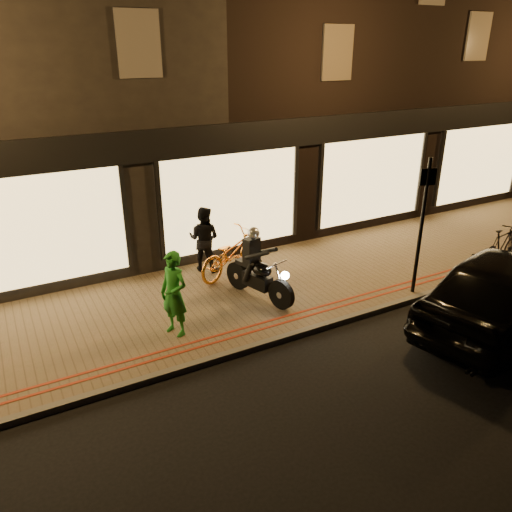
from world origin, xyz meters
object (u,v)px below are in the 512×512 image
at_px(bicycle_gold, 231,253).
at_px(parked_car, 505,289).
at_px(sign_post, 422,220).
at_px(person_green, 174,294).
at_px(motorcycle, 258,271).

distance_m(bicycle_gold, parked_car, 5.86).
height_order(sign_post, bicycle_gold, sign_post).
bearing_deg(parked_car, person_green, 50.90).
xyz_separation_m(sign_post, person_green, (-5.22, 0.87, -0.85)).
distance_m(bicycle_gold, person_green, 2.82).
bearing_deg(motorcycle, parked_car, -56.16).
distance_m(motorcycle, bicycle_gold, 1.35).
xyz_separation_m(bicycle_gold, parked_car, (3.76, -4.49, 0.15)).
distance_m(motorcycle, parked_car, 4.92).
xyz_separation_m(person_green, parked_car, (5.84, -2.61, -0.14)).
bearing_deg(sign_post, motorcycle, 156.06).
xyz_separation_m(motorcycle, parked_car, (3.78, -3.14, 0.07)).
distance_m(sign_post, person_green, 5.36).
relative_size(motorcycle, person_green, 1.14).
height_order(bicycle_gold, parked_car, parked_car).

